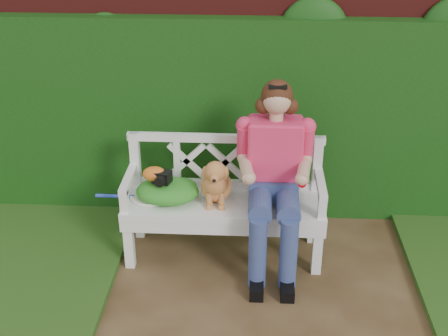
# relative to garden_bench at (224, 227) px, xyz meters

# --- Properties ---
(brick_wall) EXTENTS (10.00, 0.30, 2.20)m
(brick_wall) POSITION_rel_garden_bench_xyz_m (0.31, 0.88, 0.86)
(brick_wall) COLOR #5D1815
(brick_wall) RESTS_ON ground
(ivy_hedge) EXTENTS (10.00, 0.18, 1.70)m
(ivy_hedge) POSITION_rel_garden_bench_xyz_m (0.31, 0.66, 0.61)
(ivy_hedge) COLOR #184E14
(ivy_hedge) RESTS_ON ground
(garden_bench) EXTENTS (1.64, 0.77, 0.48)m
(garden_bench) POSITION_rel_garden_bench_xyz_m (0.00, 0.00, 0.00)
(garden_bench) COLOR white
(garden_bench) RESTS_ON ground
(seated_woman) EXTENTS (0.72, 0.88, 1.40)m
(seated_woman) POSITION_rel_garden_bench_xyz_m (0.37, -0.02, 0.46)
(seated_woman) COLOR #FA356F
(seated_woman) RESTS_ON ground
(dog) EXTENTS (0.34, 0.40, 0.38)m
(dog) POSITION_rel_garden_bench_xyz_m (-0.06, -0.02, 0.43)
(dog) COLOR #B67A2C
(dog) RESTS_ON garden_bench
(tennis_racket) EXTENTS (0.61, 0.26, 0.03)m
(tennis_racket) POSITION_rel_garden_bench_xyz_m (-0.58, -0.01, 0.25)
(tennis_racket) COLOR beige
(tennis_racket) RESTS_ON garden_bench
(green_bag) EXTENTS (0.56, 0.49, 0.16)m
(green_bag) POSITION_rel_garden_bench_xyz_m (-0.42, -0.02, 0.32)
(green_bag) COLOR #168916
(green_bag) RESTS_ON garden_bench
(camera_item) EXTENTS (0.15, 0.13, 0.09)m
(camera_item) POSITION_rel_garden_bench_xyz_m (-0.46, -0.04, 0.44)
(camera_item) COLOR black
(camera_item) RESTS_ON green_bag
(baseball_glove) EXTENTS (0.19, 0.16, 0.11)m
(baseball_glove) POSITION_rel_garden_bench_xyz_m (-0.51, -0.02, 0.46)
(baseball_glove) COLOR #CD671D
(baseball_glove) RESTS_ON green_bag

